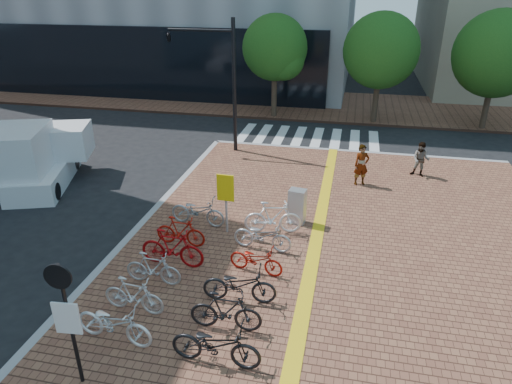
% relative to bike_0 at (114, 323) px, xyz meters
% --- Properties ---
extents(ground, '(120.00, 120.00, 0.00)m').
position_rel_bike_0_xyz_m(ground, '(2.11, 2.38, -0.66)').
color(ground, black).
rests_on(ground, ground).
extents(kerb_north, '(14.00, 0.25, 0.15)m').
position_rel_bike_0_xyz_m(kerb_north, '(5.11, 14.38, -0.58)').
color(kerb_north, gray).
rests_on(kerb_north, ground).
extents(far_sidewalk, '(70.00, 8.00, 0.15)m').
position_rel_bike_0_xyz_m(far_sidewalk, '(2.11, 23.38, -0.59)').
color(far_sidewalk, brown).
rests_on(far_sidewalk, ground).
extents(crosswalk, '(7.50, 4.00, 0.01)m').
position_rel_bike_0_xyz_m(crosswalk, '(2.61, 16.38, -0.65)').
color(crosswalk, silver).
rests_on(crosswalk, ground).
extents(street_trees, '(16.20, 4.60, 6.35)m').
position_rel_bike_0_xyz_m(street_trees, '(7.15, 19.84, 3.44)').
color(street_trees, '#38281E').
rests_on(street_trees, far_sidewalk).
extents(bike_0, '(2.01, 0.88, 1.02)m').
position_rel_bike_0_xyz_m(bike_0, '(0.00, 0.00, 0.00)').
color(bike_0, white).
rests_on(bike_0, sidewalk).
extents(bike_1, '(1.66, 0.57, 0.98)m').
position_rel_bike_0_xyz_m(bike_1, '(-0.03, 1.05, -0.02)').
color(bike_1, silver).
rests_on(bike_1, sidewalk).
extents(bike_2, '(1.60, 0.48, 0.96)m').
position_rel_bike_0_xyz_m(bike_2, '(-0.04, 2.25, -0.03)').
color(bike_2, '#BCBCC1').
rests_on(bike_2, sidewalk).
extents(bike_3, '(1.94, 0.61, 1.16)m').
position_rel_bike_0_xyz_m(bike_3, '(0.14, 3.20, 0.07)').
color(bike_3, '#AC0C0E').
rests_on(bike_3, sidewalk).
extents(bike_4, '(1.64, 0.53, 0.97)m').
position_rel_bike_0_xyz_m(bike_4, '(-0.04, 4.31, -0.03)').
color(bike_4, red).
rests_on(bike_4, sidewalk).
extents(bike_5, '(1.98, 0.83, 1.01)m').
position_rel_bike_0_xyz_m(bike_5, '(0.06, 5.70, -0.00)').
color(bike_5, '#A2A3A7').
rests_on(bike_5, sidewalk).
extents(bike_6, '(2.01, 0.72, 1.05)m').
position_rel_bike_0_xyz_m(bike_6, '(2.48, -0.17, 0.02)').
color(bike_6, black).
rests_on(bike_6, sidewalk).
extents(bike_7, '(1.76, 0.58, 1.04)m').
position_rel_bike_0_xyz_m(bike_7, '(2.39, 0.91, 0.01)').
color(bike_7, black).
rests_on(bike_7, sidewalk).
extents(bike_8, '(1.97, 0.83, 1.01)m').
position_rel_bike_0_xyz_m(bike_8, '(2.44, 2.02, -0.01)').
color(bike_8, black).
rests_on(bike_8, sidewalk).
extents(bike_9, '(1.68, 0.84, 0.84)m').
position_rel_bike_0_xyz_m(bike_9, '(2.59, 3.36, -0.09)').
color(bike_9, '#AB150C').
rests_on(bike_9, sidewalk).
extents(bike_10, '(1.89, 0.80, 0.97)m').
position_rel_bike_0_xyz_m(bike_10, '(2.52, 4.61, -0.03)').
color(bike_10, '#B9B8BE').
rests_on(bike_10, sidewalk).
extents(bike_11, '(1.94, 0.89, 1.13)m').
position_rel_bike_0_xyz_m(bike_11, '(2.65, 5.68, 0.05)').
color(bike_11, white).
rests_on(bike_11, sidewalk).
extents(pedestrian_a, '(0.72, 0.60, 1.69)m').
position_rel_bike_0_xyz_m(pedestrian_a, '(5.42, 10.34, 0.33)').
color(pedestrian_a, gray).
rests_on(pedestrian_a, sidewalk).
extents(pedestrian_b, '(0.87, 0.77, 1.49)m').
position_rel_bike_0_xyz_m(pedestrian_b, '(7.86, 11.77, 0.24)').
color(pedestrian_b, '#535969').
rests_on(pedestrian_b, sidewalk).
extents(utility_box, '(0.62, 0.49, 1.22)m').
position_rel_bike_0_xyz_m(utility_box, '(3.32, 6.57, 0.10)').
color(utility_box, '#B1B1B6').
rests_on(utility_box, sidewalk).
extents(yellow_sign, '(0.56, 0.14, 2.07)m').
position_rel_bike_0_xyz_m(yellow_sign, '(1.15, 5.38, 0.92)').
color(yellow_sign, '#B7B7BC').
rests_on(yellow_sign, sidewalk).
extents(notice_sign, '(0.54, 0.15, 2.93)m').
position_rel_bike_0_xyz_m(notice_sign, '(-0.12, -1.27, 1.34)').
color(notice_sign, black).
rests_on(notice_sign, sidewalk).
extents(traffic_light_pole, '(3.30, 1.27, 6.14)m').
position_rel_bike_0_xyz_m(traffic_light_pole, '(-2.03, 13.29, 3.72)').
color(traffic_light_pole, black).
rests_on(traffic_light_pole, sidewalk).
extents(box_truck, '(3.31, 4.87, 2.60)m').
position_rel_bike_0_xyz_m(box_truck, '(-7.36, 7.78, 0.56)').
color(box_truck, silver).
rests_on(box_truck, ground).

